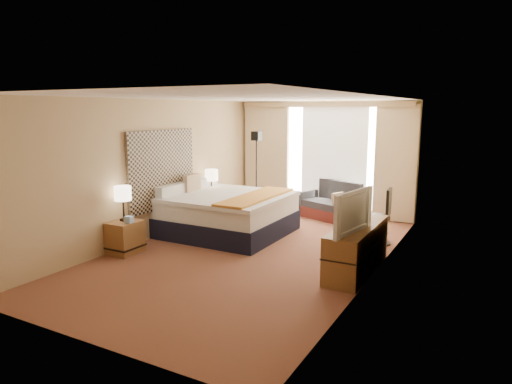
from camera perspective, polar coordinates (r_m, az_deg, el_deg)
The scene contains 21 objects.
floor at distance 7.87m, azimuth -0.59°, elevation -7.55°, with size 4.20×7.00×0.02m, color #571B19.
ceiling at distance 7.49m, azimuth -0.62°, elevation 11.73°, with size 4.20×7.00×0.02m, color white.
wall_back at distance 10.74m, azimuth 8.55°, elevation 4.25°, with size 4.20×0.02×2.60m, color tan.
wall_front at distance 4.88m, azimuth -21.08°, elevation -3.60°, with size 4.20×0.02×2.60m, color tan.
wall_left at distance 8.78m, azimuth -12.68°, elevation 2.77°, with size 0.02×7.00×2.60m, color tan.
wall_right at distance 6.82m, azimuth 15.01°, elevation 0.54°, with size 0.02×7.00×2.60m, color tan.
headboard at distance 8.91m, azimuth -11.63°, elevation 2.78°, with size 0.06×1.85×1.50m, color black.
nightstand_left at distance 8.08m, azimuth -16.06°, elevation -5.47°, with size 0.45×0.52×0.55m, color olive.
nightstand_right at distance 9.95m, azimuth -5.95°, elevation -2.16°, with size 0.45×0.52×0.55m, color olive.
media_dresser at distance 7.10m, azimuth 12.52°, elevation -6.85°, with size 0.50×1.80×0.70m, color olive.
window at distance 10.63m, azimuth 9.76°, elevation 4.26°, with size 2.30×0.02×2.30m, color silver.
curtains at distance 10.63m, azimuth 8.34°, elevation 4.77°, with size 4.12×0.19×2.56m.
bed at distance 8.99m, azimuth -3.87°, elevation -2.60°, with size 2.30×2.10×1.11m.
loveseat at distance 10.35m, azimuth 9.46°, elevation -1.77°, with size 1.50×1.15×0.83m.
floor_lamp at distance 10.12m, azimuth 0.05°, elevation 4.38°, with size 0.24×0.24×1.94m.
desk_chair at distance 8.55m, azimuth 15.33°, elevation -3.31°, with size 0.50×0.50×1.02m.
lamp_left at distance 7.97m, azimuth -16.32°, elevation -0.25°, with size 0.28×0.28×0.60m.
lamp_right at distance 9.84m, azimuth -5.59°, elevation 2.05°, with size 0.28×0.28×0.59m.
tissue_box at distance 7.89m, azimuth -15.61°, elevation -3.33°, with size 0.12×0.12×0.11m, color #8FB0DD.
telephone at distance 9.92m, azimuth -4.91°, elevation -0.33°, with size 0.20×0.16×0.08m, color black.
television at distance 6.55m, azimuth 11.28°, elevation -2.34°, with size 1.05×0.14×0.61m, color black.
Camera 1 is at (3.65, -6.54, 2.42)m, focal length 32.00 mm.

